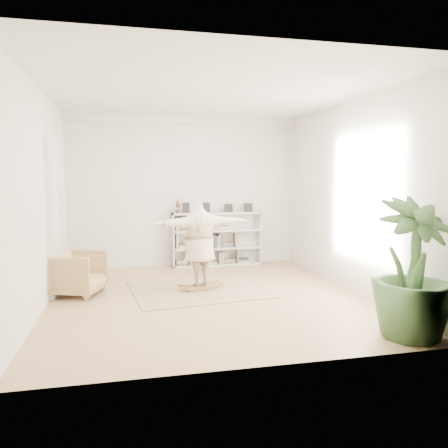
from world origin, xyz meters
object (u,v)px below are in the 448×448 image
rocker_board (200,287)px  houseplant (413,268)px  person (199,243)px  armchair (77,273)px  bookshelf (217,240)px

rocker_board → houseplant: (2.35, -3.05, 0.87)m
person → rocker_board: bearing=96.7°
armchair → person: 2.29m
rocker_board → houseplant: houseplant is taller
bookshelf → armchair: (-3.04, -2.14, -0.24)m
person → houseplant: (2.35, -3.05, 0.03)m
bookshelf → rocker_board: bearing=-109.4°
bookshelf → armchair: size_ratio=2.51×
rocker_board → person: (-0.00, 0.00, 0.84)m
armchair → houseplant: (4.58, -3.23, 0.54)m
bookshelf → armchair: bookshelf is taller
houseplant → person: bearing=127.6°
person → houseplant: size_ratio=1.02×
rocker_board → houseplant: bearing=-59.8°
armchair → rocker_board: (2.23, -0.17, -0.33)m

